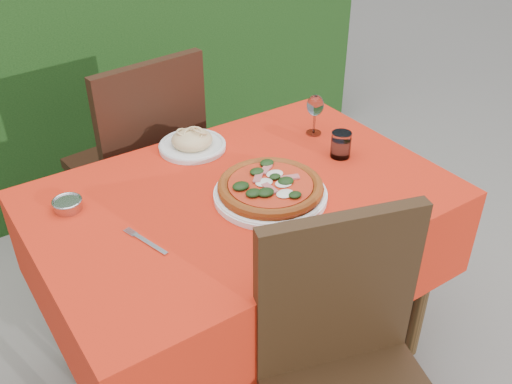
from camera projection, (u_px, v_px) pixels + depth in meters
ground at (244, 355)px, 2.18m from camera, size 60.00×60.00×0.00m
hedge at (66, 16)px, 2.74m from camera, size 3.20×0.55×1.78m
dining_table at (242, 231)px, 1.85m from camera, size 1.26×0.86×0.75m
chair_near at (349, 370)px, 1.45m from camera, size 0.54×0.54×0.96m
chair_far at (143, 156)px, 2.30m from camera, size 0.50×0.50×1.00m
pizza_plate at (270, 189)px, 1.72m from camera, size 0.41×0.41×0.07m
pasta_plate at (192, 142)px, 1.98m from camera, size 0.23×0.23×0.07m
water_glass at (341, 146)px, 1.93m from camera, size 0.07×0.07×0.09m
wine_glass at (315, 107)px, 2.03m from camera, size 0.06×0.06×0.15m
fork at (150, 244)px, 1.55m from camera, size 0.07×0.18×0.00m
steel_ramekin at (68, 205)px, 1.68m from camera, size 0.08×0.08×0.03m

